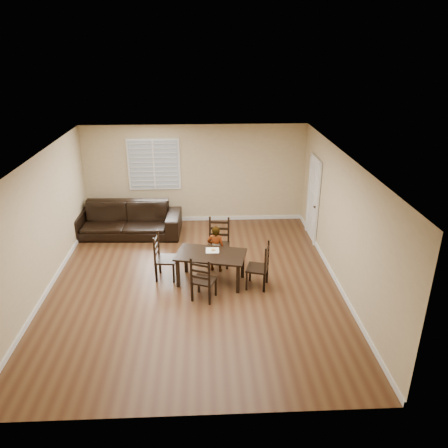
{
  "coord_description": "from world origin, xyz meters",
  "views": [
    {
      "loc": [
        0.24,
        -7.99,
        4.77
      ],
      "look_at": [
        0.66,
        0.83,
        1.0
      ],
      "focal_mm": 35.0,
      "sensor_mm": 36.0,
      "label": 1
    }
  ],
  "objects_px": {
    "chair_right": "(263,268)",
    "sofa": "(125,220)",
    "chair_near": "(219,242)",
    "chair_left": "(160,258)",
    "chair_far": "(202,282)",
    "child": "(216,249)",
    "donut": "(213,250)",
    "dining_table": "(211,258)"
  },
  "relations": [
    {
      "from": "chair_right",
      "to": "sofa",
      "type": "xyz_separation_m",
      "value": [
        -3.24,
        2.8,
        -0.03
      ]
    },
    {
      "from": "chair_right",
      "to": "chair_near",
      "type": "bearing_deg",
      "value": -127.09
    },
    {
      "from": "chair_near",
      "to": "chair_left",
      "type": "xyz_separation_m",
      "value": [
        -1.27,
        -0.66,
        -0.03
      ]
    },
    {
      "from": "chair_far",
      "to": "child",
      "type": "xyz_separation_m",
      "value": [
        0.31,
        1.23,
        0.1
      ]
    },
    {
      "from": "chair_far",
      "to": "sofa",
      "type": "xyz_separation_m",
      "value": [
        -1.99,
        3.27,
        -0.01
      ]
    },
    {
      "from": "chair_near",
      "to": "donut",
      "type": "relative_size",
      "value": 11.38
    },
    {
      "from": "dining_table",
      "to": "sofa",
      "type": "distance_m",
      "value": 3.35
    },
    {
      "from": "chair_near",
      "to": "donut",
      "type": "distance_m",
      "value": 0.79
    },
    {
      "from": "chair_right",
      "to": "child",
      "type": "distance_m",
      "value": 1.21
    },
    {
      "from": "chair_near",
      "to": "child",
      "type": "xyz_separation_m",
      "value": [
        -0.08,
        -0.41,
        0.04
      ]
    },
    {
      "from": "chair_far",
      "to": "donut",
      "type": "height_order",
      "value": "chair_far"
    },
    {
      "from": "chair_right",
      "to": "donut",
      "type": "xyz_separation_m",
      "value": [
        -1.01,
        0.41,
        0.24
      ]
    },
    {
      "from": "chair_far",
      "to": "chair_left",
      "type": "distance_m",
      "value": 1.31
    },
    {
      "from": "chair_near",
      "to": "child",
      "type": "height_order",
      "value": "chair_near"
    },
    {
      "from": "chair_near",
      "to": "chair_right",
      "type": "bearing_deg",
      "value": -46.01
    },
    {
      "from": "chair_right",
      "to": "donut",
      "type": "height_order",
      "value": "chair_right"
    },
    {
      "from": "dining_table",
      "to": "chair_near",
      "type": "height_order",
      "value": "chair_near"
    },
    {
      "from": "chair_far",
      "to": "donut",
      "type": "distance_m",
      "value": 0.95
    },
    {
      "from": "dining_table",
      "to": "chair_left",
      "type": "xyz_separation_m",
      "value": [
        -1.07,
        0.24,
        -0.11
      ]
    },
    {
      "from": "dining_table",
      "to": "chair_left",
      "type": "height_order",
      "value": "chair_left"
    },
    {
      "from": "dining_table",
      "to": "donut",
      "type": "relative_size",
      "value": 16.42
    },
    {
      "from": "dining_table",
      "to": "child",
      "type": "relative_size",
      "value": 1.46
    },
    {
      "from": "chair_near",
      "to": "dining_table",
      "type": "bearing_deg",
      "value": -95.04
    },
    {
      "from": "chair_near",
      "to": "child",
      "type": "distance_m",
      "value": 0.42
    },
    {
      "from": "chair_near",
      "to": "chair_left",
      "type": "distance_m",
      "value": 1.43
    },
    {
      "from": "chair_far",
      "to": "chair_right",
      "type": "relative_size",
      "value": 0.96
    },
    {
      "from": "chair_far",
      "to": "sofa",
      "type": "bearing_deg",
      "value": -36.51
    },
    {
      "from": "chair_right",
      "to": "child",
      "type": "bearing_deg",
      "value": -112.37
    },
    {
      "from": "chair_near",
      "to": "chair_far",
      "type": "height_order",
      "value": "chair_near"
    },
    {
      "from": "chair_far",
      "to": "chair_left",
      "type": "relative_size",
      "value": 0.92
    },
    {
      "from": "chair_right",
      "to": "sofa",
      "type": "relative_size",
      "value": 0.35
    },
    {
      "from": "chair_left",
      "to": "sofa",
      "type": "relative_size",
      "value": 0.36
    },
    {
      "from": "chair_near",
      "to": "donut",
      "type": "xyz_separation_m",
      "value": [
        -0.15,
        -0.75,
        0.19
      ]
    },
    {
      "from": "chair_far",
      "to": "child",
      "type": "distance_m",
      "value": 1.28
    },
    {
      "from": "dining_table",
      "to": "sofa",
      "type": "height_order",
      "value": "sofa"
    },
    {
      "from": "chair_near",
      "to": "donut",
      "type": "height_order",
      "value": "chair_near"
    },
    {
      "from": "chair_far",
      "to": "chair_left",
      "type": "bearing_deg",
      "value": -25.78
    },
    {
      "from": "donut",
      "to": "child",
      "type": "bearing_deg",
      "value": 79.42
    },
    {
      "from": "chair_left",
      "to": "sofa",
      "type": "distance_m",
      "value": 2.55
    },
    {
      "from": "dining_table",
      "to": "chair_right",
      "type": "relative_size",
      "value": 1.58
    },
    {
      "from": "child",
      "to": "donut",
      "type": "height_order",
      "value": "child"
    },
    {
      "from": "sofa",
      "to": "dining_table",
      "type": "bearing_deg",
      "value": -46.79
    }
  ]
}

